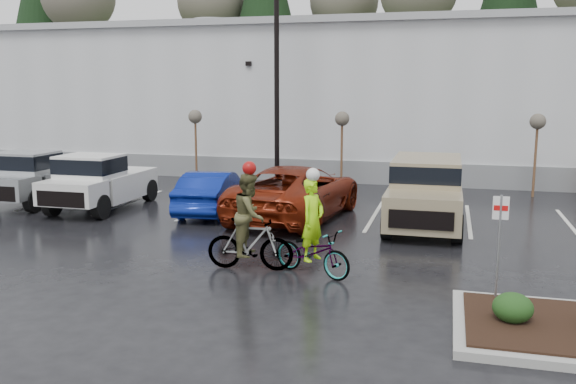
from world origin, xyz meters
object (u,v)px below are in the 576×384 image
(sapling_east, at_px, (537,126))
(fire_lane_sign, at_px, (499,236))
(lamppost, at_px, (277,49))
(sapling_west, at_px, (195,121))
(car_blue, at_px, (213,192))
(car_red, at_px, (296,192))
(pickup_silver, at_px, (43,175))
(suv_tan, at_px, (425,193))
(sapling_mid, at_px, (342,123))
(pickup_white, at_px, (105,180))
(cyclist_hivis, at_px, (312,242))
(cyclist_olive, at_px, (250,231))

(sapling_east, height_order, fire_lane_sign, sapling_east)
(lamppost, height_order, sapling_west, lamppost)
(car_blue, xyz_separation_m, car_red, (2.93, -0.12, 0.15))
(pickup_silver, height_order, suv_tan, suv_tan)
(sapling_mid, xyz_separation_m, pickup_silver, (-10.14, -5.68, -1.75))
(pickup_silver, relative_size, car_red, 0.84)
(sapling_east, bearing_deg, suv_tan, -121.57)
(sapling_west, height_order, suv_tan, sapling_west)
(sapling_mid, bearing_deg, sapling_west, 180.00)
(sapling_mid, bearing_deg, pickup_white, -140.55)
(lamppost, xyz_separation_m, pickup_white, (-4.84, -5.04, -4.71))
(sapling_east, distance_m, car_blue, 12.53)
(lamppost, xyz_separation_m, sapling_mid, (2.50, 1.00, -2.96))
(pickup_white, distance_m, car_red, 6.92)
(sapling_west, height_order, fire_lane_sign, sapling_west)
(sapling_west, xyz_separation_m, fire_lane_sign, (11.80, -12.80, -1.32))
(suv_tan, bearing_deg, pickup_white, 178.92)
(sapling_west, relative_size, fire_lane_sign, 1.45)
(sapling_east, bearing_deg, lamppost, -174.29)
(sapling_west, bearing_deg, cyclist_hivis, -56.15)
(fire_lane_sign, height_order, cyclist_olive, cyclist_olive)
(pickup_white, bearing_deg, car_blue, 1.76)
(fire_lane_sign, xyz_separation_m, pickup_silver, (-15.44, 7.12, -0.43))
(lamppost, height_order, pickup_silver, lamppost)
(pickup_white, height_order, suv_tan, suv_tan)
(lamppost, relative_size, pickup_silver, 1.77)
(lamppost, bearing_deg, pickup_silver, -148.50)
(sapling_west, bearing_deg, fire_lane_sign, -47.33)
(fire_lane_sign, relative_size, car_blue, 0.51)
(cyclist_olive, bearing_deg, sapling_mid, -5.12)
(lamppost, distance_m, suv_tan, 9.34)
(lamppost, xyz_separation_m, suv_tan, (6.16, -5.25, -4.66))
(sapling_east, relative_size, cyclist_hivis, 1.31)
(pickup_white, bearing_deg, car_red, 0.06)
(cyclist_olive, bearing_deg, pickup_silver, 54.08)
(pickup_silver, height_order, pickup_white, same)
(lamppost, distance_m, sapling_mid, 4.00)
(pickup_silver, relative_size, cyclist_olive, 2.04)
(suv_tan, distance_m, cyclist_hivis, 5.99)
(sapling_east, bearing_deg, sapling_mid, 180.00)
(car_blue, bearing_deg, lamppost, -105.37)
(cyclist_olive, bearing_deg, car_blue, 24.49)
(sapling_east, height_order, pickup_silver, sapling_east)
(sapling_west, distance_m, cyclist_hivis, 14.33)
(lamppost, bearing_deg, cyclist_hivis, -70.09)
(sapling_mid, distance_m, cyclist_hivis, 12.04)
(pickup_white, xyz_separation_m, cyclist_olive, (7.26, -5.73, -0.06))
(car_blue, xyz_separation_m, cyclist_hivis, (4.76, -5.87, 0.04))
(sapling_west, xyz_separation_m, cyclist_olive, (6.42, -11.77, -1.81))
(sapling_east, height_order, cyclist_olive, sapling_east)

